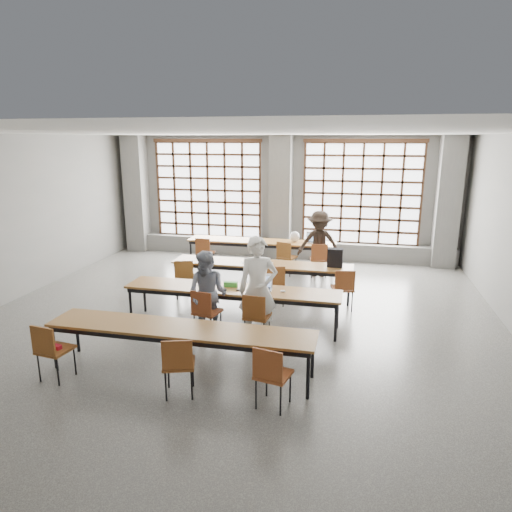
{
  "coord_description": "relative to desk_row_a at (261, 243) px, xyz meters",
  "views": [
    {
      "loc": [
        2.21,
        -7.67,
        3.4
      ],
      "look_at": [
        0.37,
        0.4,
        1.27
      ],
      "focal_mm": 32.0,
      "sensor_mm": 36.0,
      "label": 1
    }
  ],
  "objects": [
    {
      "name": "chair_mid_left",
      "position": [
        -1.09,
        -2.86,
        -0.13
      ],
      "size": [
        0.52,
        0.53,
        0.88
      ],
      "color": "brown",
      "rests_on": "floor"
    },
    {
      "name": "chair_back_left",
      "position": [
        -1.4,
        -0.63,
        -0.13
      ],
      "size": [
        0.43,
        0.44,
        0.88
      ],
      "color": "brown",
      "rests_on": "floor"
    },
    {
      "name": "chair_front_left",
      "position": [
        0.01,
        -4.7,
        -0.13
      ],
      "size": [
        0.5,
        0.5,
        0.88
      ],
      "color": "maroon",
      "rests_on": "floor"
    },
    {
      "name": "desk_row_b",
      "position": [
        0.49,
        -2.23,
        0.0
      ],
      "size": [
        4.0,
        0.7,
        0.73
      ],
      "color": "brown",
      "rests_on": "floor"
    },
    {
      "name": "green_box",
      "position": [
        0.28,
        -3.99,
        0.11
      ],
      "size": [
        0.25,
        0.1,
        0.09
      ],
      "primitive_type": "cube",
      "rotation": [
        0.0,
        0.0,
        0.06
      ],
      "color": "green",
      "rests_on": "desk_row_c"
    },
    {
      "name": "chair_near_left",
      "position": [
        -1.64,
        -6.6,
        -0.13
      ],
      "size": [
        0.47,
        0.48,
        0.88
      ],
      "color": "brown",
      "rests_on": "floor"
    },
    {
      "name": "mouse",
      "position": [
        1.28,
        -4.09,
        0.08
      ],
      "size": [
        0.12,
        0.1,
        0.04
      ],
      "primitive_type": "ellipsoid",
      "rotation": [
        0.0,
        0.0,
        0.41
      ],
      "color": "silver",
      "rests_on": "desk_row_c"
    },
    {
      "name": "student_back",
      "position": [
        1.6,
        -0.5,
        0.17
      ],
      "size": [
        1.1,
        0.66,
        1.67
      ],
      "primitive_type": "imported",
      "rotation": [
        0.0,
        0.0,
        0.04
      ],
      "color": "black",
      "rests_on": "floor"
    },
    {
      "name": "chair_mid_centre",
      "position": [
        0.91,
        -2.86,
        -0.13
      ],
      "size": [
        0.51,
        0.51,
        0.88
      ],
      "color": "brown",
      "rests_on": "floor"
    },
    {
      "name": "chair_mid_right",
      "position": [
        2.31,
        -2.86,
        -0.13
      ],
      "size": [
        0.51,
        0.51,
        0.88
      ],
      "color": "brown",
      "rests_on": "floor"
    },
    {
      "name": "student_male",
      "position": [
        0.93,
        -4.57,
        0.25
      ],
      "size": [
        0.77,
        0.62,
        1.83
      ],
      "primitive_type": "imported",
      "rotation": [
        0.0,
        0.0,
        0.31
      ],
      "color": "white",
      "rests_on": "floor"
    },
    {
      "name": "desk_row_a",
      "position": [
        0.0,
        0.0,
        0.0
      ],
      "size": [
        4.0,
        0.7,
        0.73
      ],
      "color": "brown",
      "rests_on": "floor"
    },
    {
      "name": "paper_sheet_b",
      "position": [
        0.19,
        -2.28,
        0.07
      ],
      "size": [
        0.31,
        0.23,
        0.0
      ],
      "primitive_type": "cube",
      "rotation": [
        0.0,
        0.0,
        0.08
      ],
      "color": "white",
      "rests_on": "desk_row_b"
    },
    {
      "name": "chair_back_right",
      "position": [
        1.61,
        -0.63,
        -0.13
      ],
      "size": [
        0.49,
        0.49,
        0.88
      ],
      "color": "brown",
      "rests_on": "floor"
    },
    {
      "name": "backpack",
      "position": [
        2.09,
        -2.18,
        0.27
      ],
      "size": [
        0.33,
        0.22,
        0.4
      ],
      "primitive_type": "cube",
      "rotation": [
        0.0,
        0.0,
        -0.05
      ],
      "color": "black",
      "rests_on": "desk_row_b"
    },
    {
      "name": "sill_ledge",
      "position": [
        0.32,
        1.21,
        -0.41
      ],
      "size": [
        9.8,
        0.35,
        0.5
      ],
      "primitive_type": "cube",
      "color": "#5C5C59",
      "rests_on": "floor"
    },
    {
      "name": "floor",
      "position": [
        0.32,
        -4.09,
        -0.66
      ],
      "size": [
        11.0,
        11.0,
        0.0
      ],
      "primitive_type": "plane",
      "color": "#484846",
      "rests_on": "ground"
    },
    {
      "name": "window_left",
      "position": [
        -1.93,
        1.34,
        1.24
      ],
      "size": [
        3.32,
        0.12,
        3.0
      ],
      "color": "white",
      "rests_on": "wall_back"
    },
    {
      "name": "plastic_bag",
      "position": [
        0.9,
        0.05,
        0.21
      ],
      "size": [
        0.32,
        0.29,
        0.29
      ],
      "primitive_type": "ellipsoid",
      "rotation": [
        0.0,
        0.0,
        0.39
      ],
      "color": "silver",
      "rests_on": "desk_row_a"
    },
    {
      "name": "chair_near_mid",
      "position": [
        0.3,
        -6.6,
        -0.13
      ],
      "size": [
        0.53,
        0.53,
        0.88
      ],
      "color": "maroon",
      "rests_on": "floor"
    },
    {
      "name": "red_pouch",
      "position": [
        -1.63,
        -6.52,
        -0.16
      ],
      "size": [
        0.21,
        0.13,
        0.06
      ],
      "primitive_type": "cube",
      "rotation": [
        0.0,
        0.0,
        -0.24
      ],
      "color": "red",
      "rests_on": "chair_near_left"
    },
    {
      "name": "ceiling",
      "position": [
        0.32,
        -4.09,
        2.84
      ],
      "size": [
        11.0,
        11.0,
        0.0
      ],
      "primitive_type": "plane",
      "rotation": [
        3.14,
        0.0,
        0.0
      ],
      "color": "silver",
      "rests_on": "floor"
    },
    {
      "name": "window_right",
      "position": [
        2.57,
        1.34,
        1.24
      ],
      "size": [
        3.32,
        0.12,
        3.0
      ],
      "color": "white",
      "rests_on": "wall_back"
    },
    {
      "name": "column_left",
      "position": [
        -4.18,
        1.13,
        1.09
      ],
      "size": [
        0.6,
        0.55,
        3.5
      ],
      "primitive_type": "cube",
      "color": "#5C5C59",
      "rests_on": "floor"
    },
    {
      "name": "chair_back_mid",
      "position": [
        0.78,
        -0.63,
        -0.13
      ],
      "size": [
        0.53,
        0.53,
        0.88
      ],
      "color": "brown",
      "rests_on": "floor"
    },
    {
      "name": "student_female",
      "position": [
        0.03,
        -4.57,
        0.1
      ],
      "size": [
        0.8,
        0.65,
        1.53
      ],
      "primitive_type": "imported",
      "rotation": [
        0.0,
        0.0,
        -0.1
      ],
      "color": "#172547",
      "rests_on": "floor"
    },
    {
      "name": "laptop_front",
      "position": [
        0.87,
        -3.96,
        0.13
      ],
      "size": [
        0.39,
        0.34,
        0.26
      ],
      "color": "#A9A9AD",
      "rests_on": "desk_row_c"
    },
    {
      "name": "laptop_back",
      "position": [
        1.36,
        0.11,
        0.13
      ],
      "size": [
        0.4,
        0.36,
        0.26
      ],
      "color": "silver",
      "rests_on": "desk_row_a"
    },
    {
      "name": "wall_back",
      "position": [
        0.32,
        1.41,
        1.09
      ],
      "size": [
        10.0,
        0.0,
        10.0
      ],
      "primitive_type": "plane",
      "rotation": [
        1.57,
        0.0,
        0.0
      ],
      "color": "#626260",
      "rests_on": "floor"
    },
    {
      "name": "desk_row_c",
      "position": [
        0.33,
        -4.07,
        0.0
      ],
      "size": [
        4.0,
        0.7,
        0.73
      ],
      "color": "brown",
      "rests_on": "floor"
    },
    {
      "name": "column_mid",
      "position": [
        0.32,
        1.13,
        1.09
      ],
      "size": [
        0.6,
        0.55,
        3.5
      ],
      "primitive_type": "cube",
      "color": "#5C5C59",
      "rests_on": "floor"
    },
    {
      "name": "column_right",
      "position": [
        4.82,
        1.13,
        1.09
      ],
      "size": [
        0.6,
        0.55,
        3.5
      ],
      "primitive_type": "cube",
      "color": "#5C5C59",
      "rests_on": "floor"
    },
    {
      "name": "paper_sheet_c",
      "position": [
        0.59,
        -2.23,
        0.07
      ],
      "size": [
        0.3,
        0.22,
        0.0
      ],
      "primitive_type": "cube",
      "rotation": [
        0.0,
        0.0,
        0.03
      ],
      "color": "silver",
      "rests_on": "desk_row_b"
    },
    {
      "name": "desk_row_d",
      "position": [
        0.07,
        -5.97,
        0.0
      ],
      "size": [
        4.0,
        0.7,
        0.73
      ],
      "color": "brown",
      "rests_on": "floor"
    },
    {
      "name": "chair_near_right",
      "position": [
        1.56,
        -6.6,
        -0.13
      ],
      "size": [
        0.5,
        0.5,
        0.88
      ],
      "color": "brown",
      "rests_on": "floor"
    },
    {
      "name": "chair_front_right",
      "position": [
        0.92,
        -4.7,
        -0.13
      ],
      "size": [
        0.45,
        0.46,
        0.88
      ],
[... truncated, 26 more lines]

